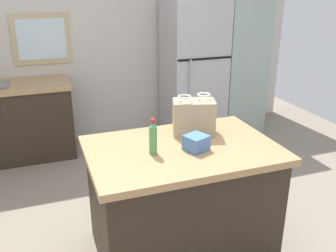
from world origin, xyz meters
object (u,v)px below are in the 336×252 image
at_px(shopping_bag, 194,117).
at_px(small_box, 196,143).
at_px(kitchen_island, 182,200).
at_px(bottle, 153,138).
at_px(tall_cabinet, 239,56).
at_px(refrigerator, 193,70).

xyz_separation_m(shopping_bag, small_box, (-0.10, -0.29, -0.08)).
bearing_deg(kitchen_island, bottle, -170.45).
relative_size(tall_cabinet, small_box, 14.42).
relative_size(kitchen_island, shopping_bag, 3.78).
xyz_separation_m(refrigerator, shopping_bag, (-0.86, -2.00, 0.12)).
xyz_separation_m(refrigerator, bottle, (-1.27, -2.25, 0.10)).
bearing_deg(shopping_bag, tall_cabinet, 52.44).
distance_m(kitchen_island, shopping_bag, 0.63).
relative_size(small_box, bottle, 0.57).
bearing_deg(kitchen_island, small_box, -47.89).
bearing_deg(shopping_bag, bottle, -148.58).
bearing_deg(refrigerator, bottle, -119.47).
distance_m(tall_cabinet, bottle, 2.97).
distance_m(shopping_bag, bottle, 0.47).
distance_m(kitchen_island, tall_cabinet, 2.86).
distance_m(tall_cabinet, shopping_bag, 2.52).
bearing_deg(refrigerator, shopping_bag, -113.39).
distance_m(refrigerator, small_box, 2.48).
bearing_deg(small_box, shopping_bag, 70.07).
bearing_deg(refrigerator, tall_cabinet, 0.02).
bearing_deg(small_box, tall_cabinet, 54.33).
relative_size(tall_cabinet, shopping_bag, 5.87).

